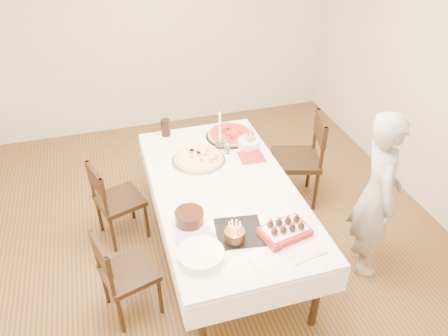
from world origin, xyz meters
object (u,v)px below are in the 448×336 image
object	(u,v)px
chair_left_savory	(120,200)
pizza_pepperoni	(230,135)
taper_candle	(220,130)
chair_left_dessert	(129,273)
birthday_cake	(235,232)
cola_glass	(166,128)
strawberry_box	(285,231)
dining_table	(224,221)
layer_cake	(189,218)
chair_right_savory	(296,160)
person	(377,195)
pizza_white	(199,159)
pasta_bowl	(248,143)

from	to	relation	value
chair_left_savory	pizza_pepperoni	size ratio (longest dim) A/B	1.76
pizza_pepperoni	taper_candle	world-z (taller)	taper_candle
chair_left_dessert	taper_candle	size ratio (longest dim) A/B	2.14
chair_left_savory	birthday_cake	distance (m)	1.41
taper_candle	cola_glass	bearing A→B (deg)	140.46
chair_left_dessert	strawberry_box	world-z (taller)	strawberry_box
cola_glass	strawberry_box	world-z (taller)	cola_glass
dining_table	chair_left_dessert	world-z (taller)	chair_left_dessert
strawberry_box	chair_left_savory	bearing A→B (deg)	133.66
dining_table	layer_cake	size ratio (longest dim) A/B	7.75
chair_right_savory	pizza_pepperoni	xyz separation A→B (m)	(-0.64, 0.22, 0.28)
chair_right_savory	layer_cake	xyz separation A→B (m)	(-1.30, -0.91, 0.31)
dining_table	chair_left_savory	world-z (taller)	chair_left_savory
chair_left_dessert	strawberry_box	bearing A→B (deg)	150.00
person	cola_glass	distance (m)	2.06
person	cola_glass	bearing A→B (deg)	64.55
pizza_pepperoni	strawberry_box	xyz separation A→B (m)	(-0.03, -1.44, 0.02)
pizza_pepperoni	birthday_cake	world-z (taller)	birthday_cake
pizza_white	taper_candle	size ratio (longest dim) A/B	1.28
chair_left_savory	chair_left_dessert	xyz separation A→B (m)	(-0.02, -0.89, -0.01)
strawberry_box	pasta_bowl	bearing A→B (deg)	83.45
chair_left_dessert	pasta_bowl	world-z (taller)	pasta_bowl
pizza_white	cola_glass	size ratio (longest dim) A/B	2.91
pizza_pepperoni	pizza_white	bearing A→B (deg)	-140.50
cola_glass	person	bearing A→B (deg)	-44.56
strawberry_box	dining_table	bearing A→B (deg)	111.30
taper_candle	cola_glass	world-z (taller)	taper_candle
pasta_bowl	layer_cake	size ratio (longest dim) A/B	0.74
pizza_white	birthday_cake	distance (m)	1.07
layer_cake	birthday_cake	size ratio (longest dim) A/B	1.86
birthday_cake	strawberry_box	xyz separation A→B (m)	(0.37, -0.05, -0.04)
pasta_bowl	taper_candle	world-z (taller)	taper_candle
chair_right_savory	chair_left_dessert	bearing A→B (deg)	-136.13
taper_candle	birthday_cake	world-z (taller)	taper_candle
dining_table	person	distance (m)	1.31
dining_table	taper_candle	xyz separation A→B (m)	(0.14, 0.61, 0.57)
dining_table	pizza_pepperoni	world-z (taller)	pizza_pepperoni
pizza_white	cola_glass	distance (m)	0.58
pizza_white	taper_candle	bearing A→B (deg)	33.34
chair_right_savory	chair_left_dessert	xyz separation A→B (m)	(-1.80, -0.95, -0.08)
chair_right_savory	pasta_bowl	size ratio (longest dim) A/B	4.82
layer_cake	birthday_cake	distance (m)	0.38
chair_left_dessert	pizza_pepperoni	xyz separation A→B (m)	(1.16, 1.16, 0.36)
chair_left_dessert	pizza_pepperoni	bearing A→B (deg)	-151.10
chair_left_dessert	dining_table	bearing A→B (deg)	-172.01
person	pasta_bowl	size ratio (longest dim) A/B	7.42
person	strawberry_box	bearing A→B (deg)	122.07
layer_cake	person	bearing A→B (deg)	-4.28
cola_glass	layer_cake	size ratio (longest dim) A/B	0.61
taper_candle	chair_right_savory	bearing A→B (deg)	-3.75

